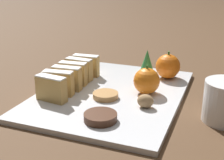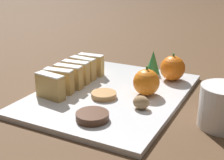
{
  "view_description": "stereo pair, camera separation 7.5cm",
  "coord_description": "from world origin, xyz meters",
  "views": [
    {
      "loc": [
        0.25,
        -0.66,
        0.3
      ],
      "look_at": [
        0.0,
        0.0,
        0.04
      ],
      "focal_mm": 50.0,
      "sensor_mm": 36.0,
      "label": 1
    },
    {
      "loc": [
        0.32,
        -0.63,
        0.3
      ],
      "look_at": [
        0.0,
        0.0,
        0.04
      ],
      "focal_mm": 50.0,
      "sensor_mm": 36.0,
      "label": 2
    }
  ],
  "objects": [
    {
      "name": "orange_far",
      "position": [
        0.11,
        0.15,
        0.05
      ],
      "size": [
        0.07,
        0.07,
        0.07
      ],
      "color": "orange",
      "rests_on": "serving_platter"
    },
    {
      "name": "chocolate_cookie",
      "position": [
        0.03,
        -0.15,
        0.02
      ],
      "size": [
        0.07,
        0.07,
        0.02
      ],
      "color": "#472819",
      "rests_on": "serving_platter"
    },
    {
      "name": "serving_platter",
      "position": [
        0.0,
        0.0,
        0.01
      ],
      "size": [
        0.33,
        0.44,
        0.01
      ],
      "color": "silver",
      "rests_on": "ground_plane"
    },
    {
      "name": "coffee_mug",
      "position": [
        0.26,
        -0.04,
        0.04
      ],
      "size": [
        0.12,
        0.09,
        0.09
      ],
      "color": "white",
      "rests_on": "ground_plane"
    },
    {
      "name": "walnut",
      "position": [
        0.1,
        -0.06,
        0.03
      ],
      "size": [
        0.04,
        0.03,
        0.03
      ],
      "color": "#9E7A51",
      "rests_on": "serving_platter"
    },
    {
      "name": "ground_plane",
      "position": [
        0.0,
        0.0,
        0.0
      ],
      "size": [
        6.0,
        6.0,
        0.0
      ],
      "primitive_type": "plane",
      "color": "#513823"
    },
    {
      "name": "orange_near",
      "position": [
        0.08,
        0.02,
        0.04
      ],
      "size": [
        0.06,
        0.06,
        0.07
      ],
      "color": "orange",
      "rests_on": "serving_platter"
    },
    {
      "name": "stollen_slice_fifth",
      "position": [
        -0.11,
        0.05,
        0.04
      ],
      "size": [
        0.07,
        0.03,
        0.06
      ],
      "color": "tan",
      "rests_on": "serving_platter"
    },
    {
      "name": "stollen_slice_front",
      "position": [
        -0.11,
        -0.1,
        0.04
      ],
      "size": [
        0.07,
        0.03,
        0.06
      ],
      "color": "tan",
      "rests_on": "serving_platter"
    },
    {
      "name": "stollen_slice_fourth",
      "position": [
        -0.11,
        0.01,
        0.04
      ],
      "size": [
        0.07,
        0.03,
        0.06
      ],
      "color": "tan",
      "rests_on": "serving_platter"
    },
    {
      "name": "evergreen_sprig",
      "position": [
        0.04,
        0.18,
        0.04
      ],
      "size": [
        0.04,
        0.04,
        0.07
      ],
      "color": "#2D7538",
      "rests_on": "serving_platter"
    },
    {
      "name": "stollen_slice_third",
      "position": [
        -0.11,
        -0.03,
        0.04
      ],
      "size": [
        0.07,
        0.03,
        0.06
      ],
      "color": "tan",
      "rests_on": "serving_platter"
    },
    {
      "name": "stollen_slice_second",
      "position": [
        -0.11,
        -0.06,
        0.04
      ],
      "size": [
        0.07,
        0.03,
        0.06
      ],
      "color": "tan",
      "rests_on": "serving_platter"
    },
    {
      "name": "gingerbread_cookie",
      "position": [
        -0.0,
        -0.04,
        0.02
      ],
      "size": [
        0.06,
        0.06,
        0.01
      ],
      "color": "#B27F47",
      "rests_on": "serving_platter"
    },
    {
      "name": "stollen_slice_sixth",
      "position": [
        -0.11,
        0.09,
        0.04
      ],
      "size": [
        0.07,
        0.03,
        0.06
      ],
      "color": "tan",
      "rests_on": "serving_platter"
    }
  ]
}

